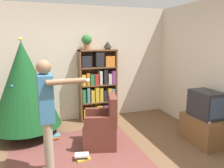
# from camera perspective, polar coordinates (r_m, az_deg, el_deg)

# --- Properties ---
(wall_back) EXTENTS (8.00, 0.10, 2.60)m
(wall_back) POSITION_cam_1_polar(r_m,az_deg,el_deg) (5.07, -11.29, 5.06)
(wall_back) COLOR beige
(wall_back) RESTS_ON ground_plane
(area_rug) EXTENTS (2.14, 2.18, 0.01)m
(area_rug) POSITION_cam_1_polar(r_m,az_deg,el_deg) (3.69, -8.85, -18.63)
(area_rug) COLOR brown
(area_rug) RESTS_ON ground_plane
(bookshelf) EXTENTS (0.86, 0.29, 1.63)m
(bookshelf) POSITION_cam_1_polar(r_m,az_deg,el_deg) (5.06, -3.68, -0.35)
(bookshelf) COLOR brown
(bookshelf) RESTS_ON ground_plane
(tv_stand) EXTENTS (0.51, 0.78, 0.49)m
(tv_stand) POSITION_cam_1_polar(r_m,az_deg,el_deg) (4.39, 22.78, -10.88)
(tv_stand) COLOR brown
(tv_stand) RESTS_ON ground_plane
(television) EXTENTS (0.39, 0.56, 0.47)m
(television) POSITION_cam_1_polar(r_m,az_deg,el_deg) (4.24, 23.31, -4.83)
(television) COLOR #28282D
(television) RESTS_ON tv_stand
(game_remote) EXTENTS (0.04, 0.12, 0.02)m
(game_remote) POSITION_cam_1_polar(r_m,az_deg,el_deg) (4.04, 23.65, -8.98)
(game_remote) COLOR white
(game_remote) RESTS_ON tv_stand
(christmas_tree) EXTENTS (1.30, 1.30, 1.90)m
(christmas_tree) POSITION_cam_1_polar(r_m,az_deg,el_deg) (4.41, -21.95, -0.18)
(christmas_tree) COLOR #4C3323
(christmas_tree) RESTS_ON ground_plane
(armchair) EXTENTS (0.69, 0.69, 0.92)m
(armchair) POSITION_cam_1_polar(r_m,az_deg,el_deg) (3.91, -2.66, -11.50)
(armchair) COLOR brown
(armchair) RESTS_ON ground_plane
(standing_person) EXTENTS (0.64, 0.47, 1.61)m
(standing_person) POSITION_cam_1_polar(r_m,az_deg,el_deg) (2.99, -16.61, -6.49)
(standing_person) COLOR #9E937F
(standing_person) RESTS_ON ground_plane
(potted_plant) EXTENTS (0.22, 0.22, 0.33)m
(potted_plant) POSITION_cam_1_polar(r_m,az_deg,el_deg) (4.90, -6.64, 11.11)
(potted_plant) COLOR #935B38
(potted_plant) RESTS_ON bookshelf
(table_lamp) EXTENTS (0.20, 0.20, 0.18)m
(table_lamp) POSITION_cam_1_polar(r_m,az_deg,el_deg) (5.03, -1.13, 10.18)
(table_lamp) COLOR #473828
(table_lamp) RESTS_ON bookshelf
(book_pile_near_tree) EXTENTS (0.23, 0.18, 0.08)m
(book_pile_near_tree) POSITION_cam_1_polar(r_m,az_deg,el_deg) (4.39, -14.74, -13.20)
(book_pile_near_tree) COLOR orange
(book_pile_near_tree) RESTS_ON ground_plane
(book_pile_by_chair) EXTENTS (0.26, 0.18, 0.09)m
(book_pile_by_chair) POSITION_cam_1_polar(r_m,az_deg,el_deg) (3.64, -7.76, -18.31)
(book_pile_by_chair) COLOR gold
(book_pile_by_chair) RESTS_ON ground_plane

